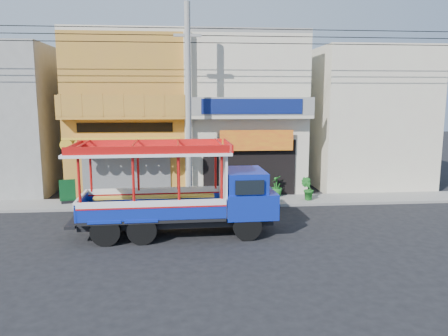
{
  "coord_description": "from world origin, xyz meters",
  "views": [
    {
      "loc": [
        -1.19,
        -16.17,
        4.97
      ],
      "look_at": [
        0.5,
        2.5,
        1.92
      ],
      "focal_mm": 35.0,
      "sensor_mm": 36.0,
      "label": 1
    }
  ],
  "objects_px": {
    "potted_plant_a": "(235,189)",
    "potted_plant_b": "(307,189)",
    "utility_pole": "(192,96)",
    "songthaew_truck": "(191,190)",
    "potted_plant_c": "(276,186)",
    "green_sign": "(68,193)"
  },
  "relations": [
    {
      "from": "potted_plant_a",
      "to": "potted_plant_b",
      "type": "distance_m",
      "value": 3.46
    },
    {
      "from": "songthaew_truck",
      "to": "potted_plant_b",
      "type": "bearing_deg",
      "value": 38.14
    },
    {
      "from": "utility_pole",
      "to": "potted_plant_c",
      "type": "height_order",
      "value": "utility_pole"
    },
    {
      "from": "songthaew_truck",
      "to": "potted_plant_c",
      "type": "relative_size",
      "value": 7.04
    },
    {
      "from": "songthaew_truck",
      "to": "green_sign",
      "type": "bearing_deg",
      "value": 139.52
    },
    {
      "from": "potted_plant_c",
      "to": "songthaew_truck",
      "type": "bearing_deg",
      "value": -9.99
    },
    {
      "from": "potted_plant_a",
      "to": "potted_plant_c",
      "type": "bearing_deg",
      "value": -50.51
    },
    {
      "from": "potted_plant_b",
      "to": "songthaew_truck",
      "type": "bearing_deg",
      "value": 65.39
    },
    {
      "from": "utility_pole",
      "to": "songthaew_truck",
      "type": "relative_size",
      "value": 3.82
    },
    {
      "from": "utility_pole",
      "to": "potted_plant_a",
      "type": "xyz_separation_m",
      "value": [
        2.09,
        1.16,
        -4.45
      ]
    },
    {
      "from": "songthaew_truck",
      "to": "potted_plant_b",
      "type": "height_order",
      "value": "songthaew_truck"
    },
    {
      "from": "potted_plant_b",
      "to": "potted_plant_c",
      "type": "relative_size",
      "value": 1.03
    },
    {
      "from": "green_sign",
      "to": "potted_plant_c",
      "type": "distance_m",
      "value": 9.93
    },
    {
      "from": "green_sign",
      "to": "potted_plant_a",
      "type": "bearing_deg",
      "value": 2.34
    },
    {
      "from": "songthaew_truck",
      "to": "potted_plant_c",
      "type": "height_order",
      "value": "songthaew_truck"
    },
    {
      "from": "green_sign",
      "to": "potted_plant_c",
      "type": "height_order",
      "value": "green_sign"
    },
    {
      "from": "potted_plant_a",
      "to": "green_sign",
      "type": "bearing_deg",
      "value": 127.8
    },
    {
      "from": "potted_plant_a",
      "to": "songthaew_truck",
      "type": "bearing_deg",
      "value": -168.13
    },
    {
      "from": "songthaew_truck",
      "to": "green_sign",
      "type": "relative_size",
      "value": 6.65
    },
    {
      "from": "utility_pole",
      "to": "potted_plant_b",
      "type": "bearing_deg",
      "value": 4.74
    },
    {
      "from": "potted_plant_a",
      "to": "potted_plant_b",
      "type": "xyz_separation_m",
      "value": [
        3.38,
        -0.71,
        0.08
      ]
    },
    {
      "from": "utility_pole",
      "to": "potted_plant_a",
      "type": "height_order",
      "value": "utility_pole"
    }
  ]
}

